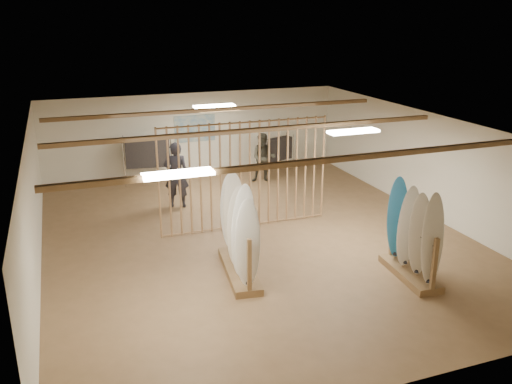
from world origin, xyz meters
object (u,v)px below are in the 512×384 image
object	(u,v)px
rack_right	(412,247)
shopper_b	(264,155)
rack_left	(239,244)
shopper_a	(176,171)
clothing_rack_b	(277,149)
clothing_rack_a	(148,153)

from	to	relation	value
rack_right	shopper_b	size ratio (longest dim) A/B	1.10
rack_left	shopper_a	bearing A→B (deg)	101.32
rack_left	shopper_b	distance (m)	6.68
rack_left	clothing_rack_b	size ratio (longest dim) A/B	1.65
rack_left	shopper_a	xyz separation A→B (m)	(-0.32, 4.64, 0.37)
clothing_rack_b	shopper_a	world-z (taller)	shopper_a
clothing_rack_a	shopper_b	world-z (taller)	shopper_b
clothing_rack_a	clothing_rack_b	xyz separation A→B (m)	(4.34, -0.36, -0.17)
clothing_rack_b	shopper_a	distance (m)	4.47
clothing_rack_b	shopper_b	world-z (taller)	shopper_b
rack_right	clothing_rack_b	world-z (taller)	rack_right
rack_right	shopper_b	world-z (taller)	rack_right
rack_right	shopper_b	distance (m)	7.43
clothing_rack_a	rack_left	bearing A→B (deg)	-75.55
shopper_b	rack_left	bearing A→B (deg)	-92.67
shopper_a	shopper_b	bearing A→B (deg)	-138.07
rack_left	clothing_rack_b	world-z (taller)	rack_left
clothing_rack_a	shopper_b	size ratio (longest dim) A/B	0.87
rack_right	clothing_rack_b	size ratio (longest dim) A/B	1.51
shopper_b	rack_right	bearing A→B (deg)	-63.59
rack_left	shopper_a	size ratio (longest dim) A/B	1.03
rack_left	clothing_rack_a	world-z (taller)	rack_left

